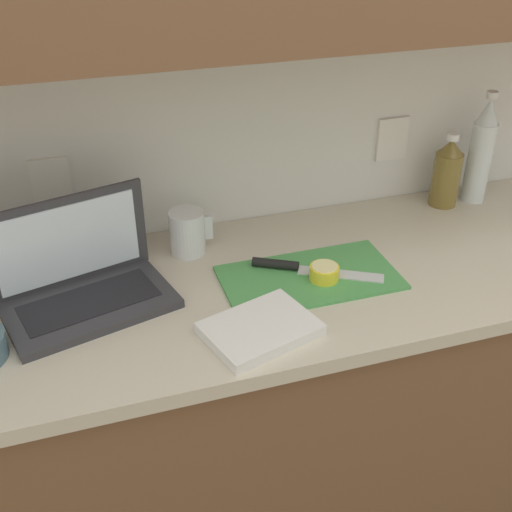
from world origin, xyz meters
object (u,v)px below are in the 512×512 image
Objects in this scene: knife at (294,267)px; bottle_green_soda at (481,152)px; laptop at (81,279)px; cutting_board at (310,277)px; lemon_half_cut at (324,272)px; bottle_oil_tall at (447,173)px; measuring_cup at (188,232)px.

knife is 0.90× the size of bottle_green_soda.
laptop is 0.51m from cutting_board.
lemon_half_cut is 0.64m from bottle_green_soda.
laptop reaches higher than bottle_oil_tall.
measuring_cup is (-0.24, 0.21, 0.05)m from cutting_board.
knife is 0.67m from bottle_green_soda.
laptop is at bearing -153.88° from measuring_cup.
bottle_green_soda reaches higher than knife.
bottle_oil_tall is at bearing 25.86° from cutting_board.
laptop is at bearing -170.58° from bottle_oil_tall.
laptop reaches higher than cutting_board.
measuring_cup is at bearing 139.50° from cutting_board.
cutting_board is 0.56m from bottle_oil_tall.
cutting_board is 1.43× the size of knife.
bottle_oil_tall is (0.52, 0.21, 0.08)m from knife.
laptop is 0.48m from knife.
knife is at bearing 132.27° from lemon_half_cut.
bottle_oil_tall is 1.89× the size of measuring_cup.
lemon_half_cut reaches higher than cutting_board.
bottle_green_soda is at bearing 22.04° from cutting_board.
bottle_green_soda is at bearing 24.74° from lemon_half_cut.
cutting_board is at bearing 141.77° from lemon_half_cut.
cutting_board is 0.04m from lemon_half_cut.
laptop is 1.02m from bottle_oil_tall.
cutting_board is 1.29× the size of bottle_green_soda.
lemon_half_cut reaches higher than knife.
lemon_half_cut is 0.61× the size of measuring_cup.
knife reaches higher than cutting_board.
measuring_cup is at bearing -177.50° from bottle_green_soda.
laptop is 1.89× the size of bottle_oil_tall.
cutting_board is at bearing -25.93° from knife.
bottle_oil_tall is at bearing 2.83° from measuring_cup.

